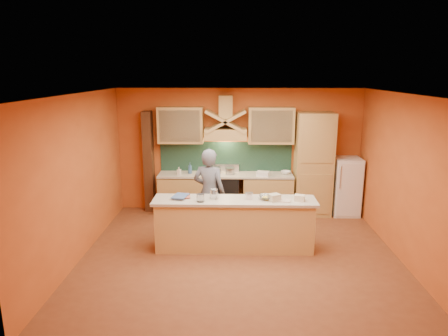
{
  "coord_description": "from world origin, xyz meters",
  "views": [
    {
      "loc": [
        -0.12,
        -6.45,
        3.15
      ],
      "look_at": [
        -0.3,
        0.9,
        1.37
      ],
      "focal_mm": 32.0,
      "sensor_mm": 36.0,
      "label": 1
    }
  ],
  "objects_px": {
    "fridge": "(346,186)",
    "mixing_bowl": "(267,197)",
    "person": "(209,193)",
    "kitchen_scale": "(249,196)",
    "stove": "(226,194)"
  },
  "relations": [
    {
      "from": "fridge",
      "to": "kitchen_scale",
      "type": "distance_m",
      "value": 2.94
    },
    {
      "from": "stove",
      "to": "person",
      "type": "relative_size",
      "value": 0.52
    },
    {
      "from": "stove",
      "to": "person",
      "type": "xyz_separation_m",
      "value": [
        -0.29,
        -1.27,
        0.42
      ]
    },
    {
      "from": "person",
      "to": "stove",
      "type": "bearing_deg",
      "value": -87.35
    },
    {
      "from": "kitchen_scale",
      "to": "mixing_bowl",
      "type": "bearing_deg",
      "value": 1.28
    },
    {
      "from": "person",
      "to": "kitchen_scale",
      "type": "distance_m",
      "value": 0.97
    },
    {
      "from": "fridge",
      "to": "kitchen_scale",
      "type": "xyz_separation_m",
      "value": [
        -2.24,
        -1.87,
        0.34
      ]
    },
    {
      "from": "fridge",
      "to": "person",
      "type": "xyz_separation_m",
      "value": [
        -2.99,
        -1.27,
        0.22
      ]
    },
    {
      "from": "fridge",
      "to": "mixing_bowl",
      "type": "relative_size",
      "value": 4.47
    },
    {
      "from": "fridge",
      "to": "person",
      "type": "bearing_deg",
      "value": -156.99
    },
    {
      "from": "fridge",
      "to": "mixing_bowl",
      "type": "height_order",
      "value": "fridge"
    },
    {
      "from": "person",
      "to": "kitchen_scale",
      "type": "relative_size",
      "value": 15.03
    },
    {
      "from": "kitchen_scale",
      "to": "person",
      "type": "bearing_deg",
      "value": 143.95
    },
    {
      "from": "kitchen_scale",
      "to": "mixing_bowl",
      "type": "relative_size",
      "value": 0.4
    },
    {
      "from": "stove",
      "to": "mixing_bowl",
      "type": "relative_size",
      "value": 3.09
    }
  ]
}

